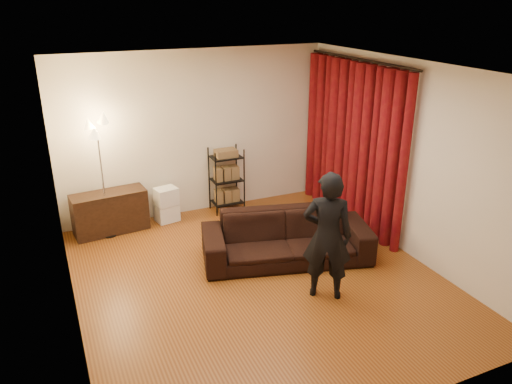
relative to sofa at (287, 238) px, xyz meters
name	(u,v)px	position (x,y,z in m)	size (l,w,h in m)	color
floor	(258,279)	(-0.57, -0.32, -0.34)	(5.00, 5.00, 0.00)	brown
ceiling	(259,69)	(-0.57, -0.32, 2.36)	(5.00, 5.00, 0.00)	white
wall_back	(196,134)	(-0.57, 2.18, 1.01)	(5.00, 5.00, 0.00)	beige
wall_front	(389,284)	(-0.57, -2.82, 1.01)	(5.00, 5.00, 0.00)	beige
wall_left	(62,213)	(-2.82, -0.32, 1.01)	(5.00, 5.00, 0.00)	beige
wall_right	(407,159)	(1.68, -0.32, 1.01)	(5.00, 5.00, 0.00)	beige
curtain_rod	(360,59)	(1.58, 0.81, 2.24)	(0.04, 0.04, 2.65)	black
curtain	(353,145)	(1.56, 0.81, 0.94)	(0.22, 2.65, 2.55)	#64110E
sofa	(287,238)	(0.00, 0.00, 0.00)	(2.30, 0.90, 0.67)	black
person	(327,236)	(0.02, -0.98, 0.47)	(0.59, 0.39, 1.62)	black
media_cabinet	(110,212)	(-2.10, 1.91, -0.01)	(1.12, 0.42, 0.65)	#311D12
storage_boxes	(167,204)	(-1.19, 1.93, -0.05)	(0.35, 0.28, 0.58)	white
wire_shelf	(227,180)	(-0.14, 1.96, 0.22)	(0.50, 0.35, 1.10)	black
floor_lamp	(102,179)	(-2.16, 1.80, 0.59)	(0.33, 0.33, 1.85)	silver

